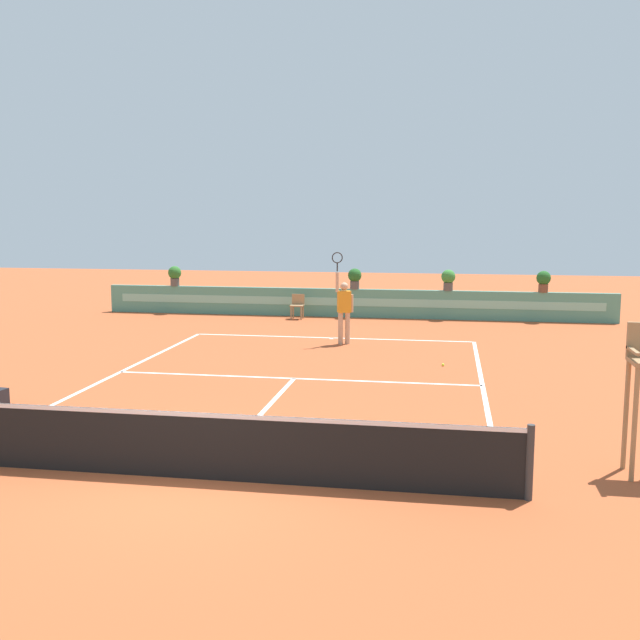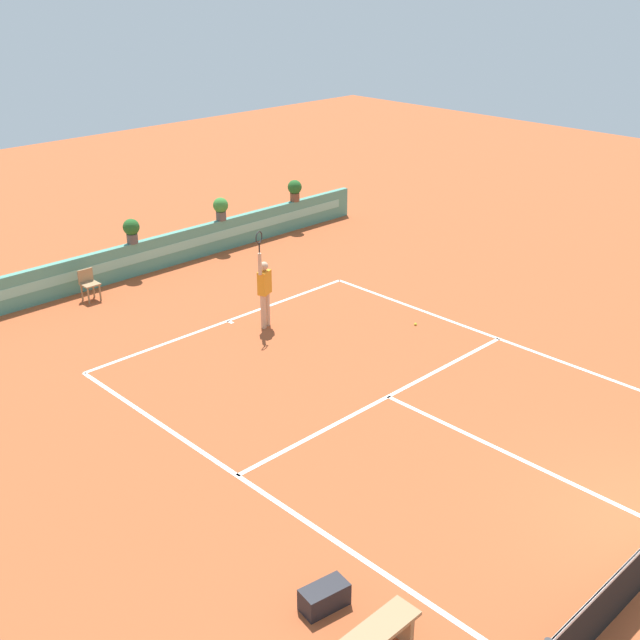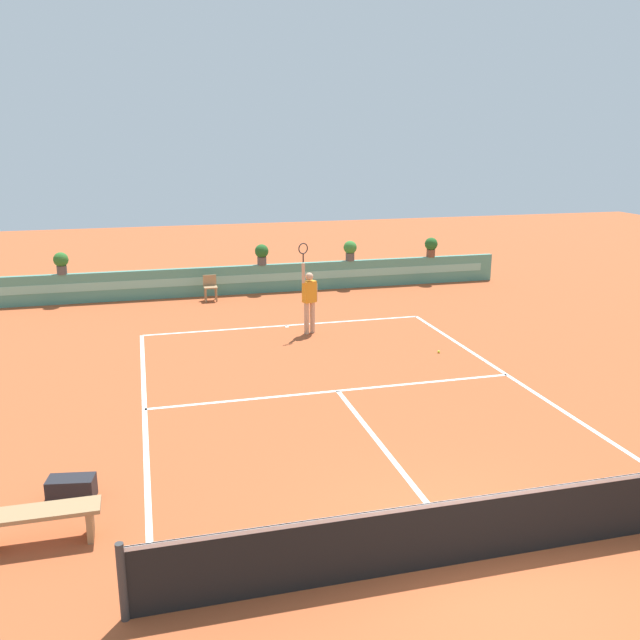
# 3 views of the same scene
# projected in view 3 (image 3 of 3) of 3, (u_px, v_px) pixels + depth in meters

# --- Properties ---
(ground_plane) EXTENTS (60.00, 60.00, 0.00)m
(ground_plane) POSITION_uv_depth(u_px,v_px,m) (343.00, 398.00, 14.59)
(ground_plane) COLOR #A84C28
(court_lines) EXTENTS (8.32, 11.94, 0.01)m
(court_lines) POSITION_uv_depth(u_px,v_px,m) (334.00, 386.00, 15.26)
(court_lines) COLOR white
(court_lines) RESTS_ON ground
(net) EXTENTS (8.92, 0.10, 1.00)m
(net) POSITION_uv_depth(u_px,v_px,m) (475.00, 527.00, 8.85)
(net) COLOR #333333
(net) RESTS_ON ground
(back_wall_barrier) EXTENTS (18.00, 0.21, 1.00)m
(back_wall_barrier) POSITION_uv_depth(u_px,v_px,m) (259.00, 279.00, 24.16)
(back_wall_barrier) COLOR #4C8E7A
(back_wall_barrier) RESTS_ON ground
(ball_kid_chair) EXTENTS (0.44, 0.44, 0.85)m
(ball_kid_chair) POSITION_uv_depth(u_px,v_px,m) (210.00, 286.00, 23.04)
(ball_kid_chair) COLOR #99754C
(ball_kid_chair) RESTS_ON ground
(bench_courtside) EXTENTS (1.60, 0.44, 0.51)m
(bench_courtside) POSITION_uv_depth(u_px,v_px,m) (40.00, 519.00, 9.29)
(bench_courtside) COLOR #99754C
(bench_courtside) RESTS_ON ground
(gear_bag) EXTENTS (0.75, 0.47, 0.36)m
(gear_bag) POSITION_uv_depth(u_px,v_px,m) (72.00, 488.00, 10.48)
(gear_bag) COLOR black
(gear_bag) RESTS_ON ground
(tennis_player) EXTENTS (0.59, 0.33, 2.58)m
(tennis_player) POSITION_uv_depth(u_px,v_px,m) (309.00, 297.00, 19.06)
(tennis_player) COLOR tan
(tennis_player) RESTS_ON ground
(tennis_ball_near_baseline) EXTENTS (0.07, 0.07, 0.07)m
(tennis_ball_near_baseline) POSITION_uv_depth(u_px,v_px,m) (439.00, 352.00, 17.56)
(tennis_ball_near_baseline) COLOR #CCE033
(tennis_ball_near_baseline) RESTS_ON ground
(potted_plant_far_right) EXTENTS (0.48, 0.48, 0.72)m
(potted_plant_far_right) POSITION_uv_depth(u_px,v_px,m) (431.00, 246.00, 25.51)
(potted_plant_far_right) COLOR brown
(potted_plant_far_right) RESTS_ON back_wall_barrier
(potted_plant_centre) EXTENTS (0.48, 0.48, 0.72)m
(potted_plant_centre) POSITION_uv_depth(u_px,v_px,m) (262.00, 253.00, 23.94)
(potted_plant_centre) COLOR #514C47
(potted_plant_centre) RESTS_ON back_wall_barrier
(potted_plant_right) EXTENTS (0.48, 0.48, 0.72)m
(potted_plant_right) POSITION_uv_depth(u_px,v_px,m) (350.00, 249.00, 24.74)
(potted_plant_right) COLOR #514C47
(potted_plant_right) RESTS_ON back_wall_barrier
(potted_plant_far_left) EXTENTS (0.48, 0.48, 0.72)m
(potted_plant_far_left) POSITION_uv_depth(u_px,v_px,m) (61.00, 262.00, 22.32)
(potted_plant_far_left) COLOR #514C47
(potted_plant_far_left) RESTS_ON back_wall_barrier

